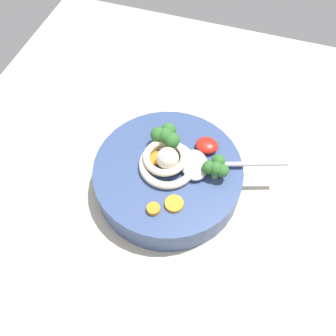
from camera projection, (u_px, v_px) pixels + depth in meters
table_slab at (185, 192)px, 66.72cm from camera, size 91.17×91.17×4.15cm
soup_bowl at (168, 176)px, 62.79cm from camera, size 24.45×24.45×5.33cm
noodle_pile at (167, 161)px, 59.82cm from camera, size 10.21×10.01×4.10cm
soup_spoon at (203, 165)px, 60.03cm from camera, size 17.36×8.85×1.60cm
chili_sauce_dollop at (207, 145)px, 62.12cm from camera, size 3.74×3.37×1.68cm
broccoli_floret_far at (217, 166)px, 58.34cm from camera, size 4.26×3.66×3.37cm
broccoli_floret_right at (166, 136)px, 61.13cm from camera, size 5.09×4.38×4.02cm
carrot_slice_beside_chili at (176, 204)px, 56.64cm from camera, size 2.86×2.86×0.60cm
carrot_slice_rear at (155, 157)px, 61.42cm from camera, size 2.73×2.73×0.76cm
carrot_slice_extra_a at (153, 209)px, 56.13cm from camera, size 2.06×2.06×0.76cm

